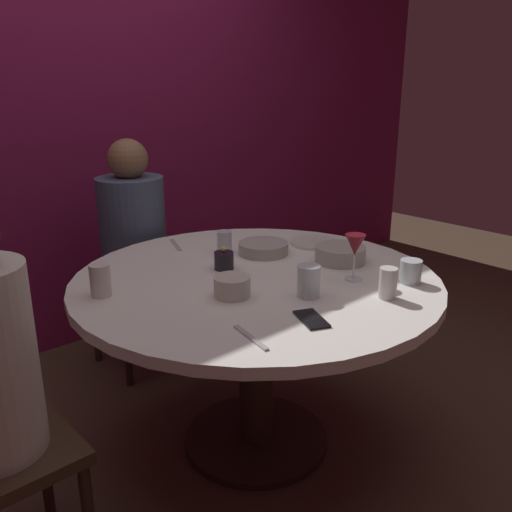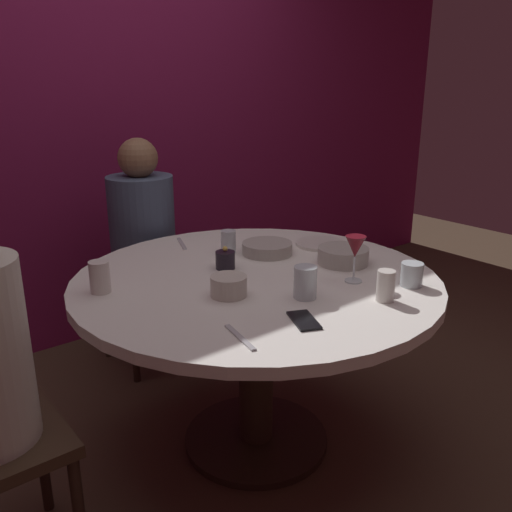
% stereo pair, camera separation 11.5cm
% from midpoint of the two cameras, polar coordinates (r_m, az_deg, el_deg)
% --- Properties ---
extents(ground_plane, '(8.00, 8.00, 0.00)m').
position_cam_midpoint_polar(ground_plane, '(2.43, 1.44, -18.87)').
color(ground_plane, '#4C3828').
extents(back_wall, '(6.00, 0.10, 2.60)m').
position_cam_midpoint_polar(back_wall, '(3.19, -15.91, 14.48)').
color(back_wall, maroon).
rests_on(back_wall, ground).
extents(dining_table, '(1.40, 1.40, 0.75)m').
position_cam_midpoint_polar(dining_table, '(2.13, 1.56, -5.79)').
color(dining_table, white).
rests_on(dining_table, ground).
extents(seated_diner_back, '(0.40, 0.40, 1.20)m').
position_cam_midpoint_polar(seated_diner_back, '(2.81, -10.71, 2.77)').
color(seated_diner_back, '#3F2D1E').
rests_on(seated_diner_back, ground).
extents(candle_holder, '(0.08, 0.08, 0.09)m').
position_cam_midpoint_polar(candle_holder, '(2.14, -1.72, -0.42)').
color(candle_holder, black).
rests_on(candle_holder, dining_table).
extents(wine_glass, '(0.08, 0.08, 0.18)m').
position_cam_midpoint_polar(wine_glass, '(2.02, 12.02, 0.75)').
color(wine_glass, silver).
rests_on(wine_glass, dining_table).
extents(dinner_plate, '(0.22, 0.22, 0.01)m').
position_cam_midpoint_polar(dinner_plate, '(2.48, 8.09, 1.29)').
color(dinner_plate, silver).
rests_on(dinner_plate, dining_table).
extents(cell_phone, '(0.12, 0.16, 0.01)m').
position_cam_midpoint_polar(cell_phone, '(1.70, 7.02, -6.76)').
color(cell_phone, black).
rests_on(cell_phone, dining_table).
extents(bowl_serving_large, '(0.22, 0.22, 0.05)m').
position_cam_midpoint_polar(bowl_serving_large, '(2.33, 2.61, 0.82)').
color(bowl_serving_large, '#B2ADA3').
rests_on(bowl_serving_large, dining_table).
extents(bowl_salad_center, '(0.21, 0.21, 0.07)m').
position_cam_midpoint_polar(bowl_salad_center, '(2.24, 10.63, 0.03)').
color(bowl_salad_center, '#B2ADA3').
rests_on(bowl_salad_center, dining_table).
extents(bowl_small_white, '(0.13, 0.13, 0.07)m').
position_cam_midpoint_polar(bowl_small_white, '(1.87, -1.13, -3.18)').
color(bowl_small_white, beige).
rests_on(bowl_small_white, dining_table).
extents(cup_near_candle, '(0.06, 0.06, 0.10)m').
position_cam_midpoint_polar(cup_near_candle, '(2.33, -1.52, 1.49)').
color(cup_near_candle, silver).
rests_on(cup_near_candle, dining_table).
extents(cup_by_left_diner, '(0.07, 0.07, 0.11)m').
position_cam_midpoint_polar(cup_by_left_diner, '(1.96, -14.52, -2.16)').
color(cup_by_left_diner, silver).
rests_on(cup_by_left_diner, dining_table).
extents(cup_by_right_diner, '(0.08, 0.08, 0.09)m').
position_cam_midpoint_polar(cup_by_right_diner, '(2.06, 17.63, -1.88)').
color(cup_by_right_diner, silver).
rests_on(cup_by_right_diner, dining_table).
extents(cup_center_front, '(0.08, 0.08, 0.11)m').
position_cam_midpoint_polar(cup_center_front, '(1.86, 6.98, -2.78)').
color(cup_center_front, silver).
rests_on(cup_center_front, dining_table).
extents(cup_far_edge, '(0.06, 0.06, 0.11)m').
position_cam_midpoint_polar(cup_far_edge, '(1.89, 15.21, -3.07)').
color(cup_far_edge, silver).
rests_on(cup_far_edge, dining_table).
extents(fork_near_plate, '(0.08, 0.17, 0.01)m').
position_cam_midpoint_polar(fork_near_plate, '(2.49, -6.42, 1.33)').
color(fork_near_plate, '#B7B7BC').
rests_on(fork_near_plate, dining_table).
extents(knife_near_plate, '(0.05, 0.18, 0.01)m').
position_cam_midpoint_polar(knife_near_plate, '(1.59, 0.39, -8.56)').
color(knife_near_plate, '#B7B7BC').
rests_on(knife_near_plate, dining_table).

